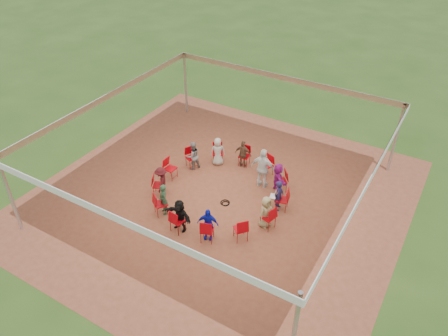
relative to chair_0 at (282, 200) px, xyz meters
The scene contains 29 objects.
ground 2.37m from the chair_0, 166.79° to the right, with size 80.00×80.00×0.00m, color #294816.
dirt_patch 2.37m from the chair_0, 166.79° to the right, with size 13.00×13.00×0.00m, color brown.
tent 3.02m from the chair_0, 166.79° to the right, with size 10.33×10.33×3.00m.
chair_0 is the anchor object (origin of this frame).
chair_1 1.11m from the chair_0, 117.05° to the left, with size 0.42×0.44×0.90m, color #A60009, non-canonical shape.
chair_2 2.16m from the chair_0, 130.90° to the left, with size 0.42×0.44×0.90m, color #A60009, non-canonical shape.
chair_3 3.08m from the chair_0, 144.75° to the left, with size 0.42×0.44×0.90m, color #A60009, non-canonical shape.
chair_4 3.83m from the chair_0, 158.59° to the left, with size 0.42×0.44×0.90m, color #A60009, non-canonical shape.
chair_5 4.35m from the chair_0, behind, with size 0.42×0.44×0.90m, color #A60009, non-canonical shape.
chair_6 4.62m from the chair_0, behind, with size 0.42×0.44×0.90m, color #A60009, non-canonical shape.
chair_7 4.62m from the chair_0, 159.87° to the right, with size 0.42×0.44×0.90m, color #A60009, non-canonical shape.
chair_8 4.35m from the chair_0, 146.02° to the right, with size 0.42×0.44×0.90m, color #A60009, non-canonical shape.
chair_9 3.83m from the chair_0, 132.18° to the right, with size 0.42×0.44×0.90m, color #A60009, non-canonical shape.
chair_10 3.08m from the chair_0, 118.33° to the right, with size 0.42×0.44×0.90m, color #A60009, non-canonical shape.
chair_11 2.16m from the chair_0, 104.49° to the right, with size 0.42×0.44×0.90m, color #A60009, non-canonical shape.
chair_12 1.11m from the chair_0, 90.64° to the right, with size 0.42×0.44×0.90m, color #A60009, non-canonical shape.
person_seated_0 0.21m from the chair_0, 166.79° to the right, with size 0.45×0.29×1.22m, color #1E1A44.
person_seated_1 1.10m from the chair_0, 123.19° to the left, with size 1.13×0.42×1.22m, color #991982.
person_seated_2 3.01m from the chair_0, 146.46° to the left, with size 0.72×0.37×1.22m, color brown.
person_seated_3 3.73m from the chair_0, 159.64° to the left, with size 0.60×0.33×1.22m, color #B2AE9F.
person_seated_4 4.24m from the chair_0, behind, with size 0.59×0.34×1.22m, color slate.
person_seated_5 4.50m from the chair_0, 160.05° to the right, with size 0.79×0.39×1.22m, color #3D0D11.
person_seated_6 4.24m from the chair_0, 146.60° to the right, with size 0.45×0.29×1.22m, color #25462C.
person_seated_7 3.73m from the chair_0, 133.23° to the right, with size 1.13×0.42×1.22m, color black.
person_seated_8 3.01m from the chair_0, 120.04° to the right, with size 0.72×0.37×1.22m, color #0F19B6.
person_seated_9 1.10m from the chair_0, 96.77° to the right, with size 0.60×0.33×1.22m, color #978D5C.
standing_person 1.54m from the chair_0, 144.53° to the left, with size 0.99×0.50×1.68m, color silver.
cable_coil 2.11m from the chair_0, 158.12° to the right, with size 0.43×0.43×0.03m.
laptop 0.31m from the chair_0, 166.79° to the right, with size 0.31×0.35×0.21m.
Camera 1 is at (6.66, -10.95, 10.44)m, focal length 35.00 mm.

